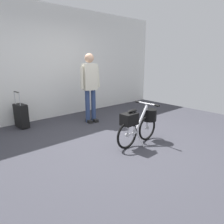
{
  "coord_description": "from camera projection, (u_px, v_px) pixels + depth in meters",
  "views": [
    {
      "loc": [
        -2.29,
        -2.52,
        1.51
      ],
      "look_at": [
        0.14,
        0.23,
        0.55
      ],
      "focal_mm": 32.62,
      "sensor_mm": 36.0,
      "label": 1
    }
  ],
  "objects": [
    {
      "name": "rolling_suitcase",
      "position": [
        21.0,
        116.0,
        4.53
      ],
      "size": [
        0.22,
        0.38,
        0.83
      ],
      "color": "black",
      "rests_on": "ground_plane"
    },
    {
      "name": "folding_bike_foreground",
      "position": [
        140.0,
        122.0,
        3.66
      ],
      "size": [
        1.05,
        0.53,
        0.74
      ],
      "color": "black",
      "rests_on": "ground_plane"
    },
    {
      "name": "visitor_near_wall",
      "position": [
        90.0,
        84.0,
        4.82
      ],
      "size": [
        0.53,
        0.31,
        1.64
      ],
      "color": "navy",
      "rests_on": "ground_plane"
    },
    {
      "name": "ground_plane",
      "position": [
        115.0,
        145.0,
        3.67
      ],
      "size": [
        7.37,
        7.37,
        0.0
      ],
      "primitive_type": "plane",
      "color": "#38383F"
    },
    {
      "name": "back_wall",
      "position": [
        49.0,
        63.0,
        5.12
      ],
      "size": [
        7.37,
        0.1,
        2.79
      ],
      "primitive_type": "cube",
      "color": "white",
      "rests_on": "ground_plane"
    }
  ]
}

